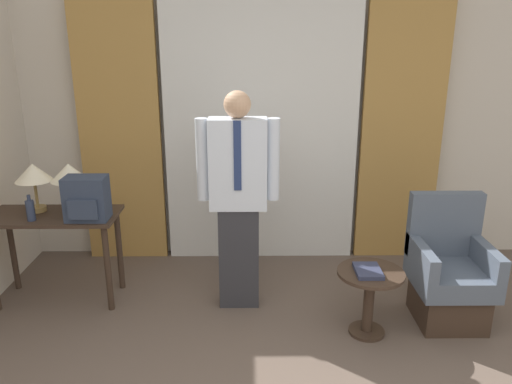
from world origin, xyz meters
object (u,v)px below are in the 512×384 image
at_px(table_lamp_left, 33,174).
at_px(book, 368,271).
at_px(table_lamp_right, 69,174).
at_px(armchair, 449,277).
at_px(bottle_near_edge, 30,210).
at_px(backpack, 87,199).
at_px(person, 238,194).
at_px(desk, 55,230).
at_px(side_table, 369,291).

xyz_separation_m(table_lamp_left, book, (2.59, -0.63, -0.55)).
height_order(table_lamp_right, armchair, table_lamp_right).
bearing_deg(table_lamp_right, bottle_near_edge, -139.81).
height_order(backpack, armchair, backpack).
height_order(bottle_near_edge, armchair, armchair).
distance_m(table_lamp_left, person, 1.66).
bearing_deg(backpack, desk, 160.39).
bearing_deg(bottle_near_edge, side_table, -8.87).
relative_size(table_lamp_left, book, 1.62).
distance_m(person, armchair, 1.75).
bearing_deg(side_table, backpack, 168.90).
xyz_separation_m(table_lamp_left, bottle_near_edge, (0.03, -0.21, -0.23)).
relative_size(table_lamp_left, table_lamp_right, 1.00).
relative_size(person, side_table, 3.45).
xyz_separation_m(backpack, side_table, (2.14, -0.42, -0.58)).
bearing_deg(book, table_lamp_left, 166.22).
bearing_deg(person, table_lamp_left, 174.03).
bearing_deg(armchair, desk, 173.89).
bearing_deg(backpack, book, -11.75).
distance_m(backpack, armchair, 2.87).
xyz_separation_m(person, armchair, (1.63, -0.24, -0.60)).
bearing_deg(person, side_table, -24.58).
height_order(bottle_near_edge, backpack, backpack).
relative_size(desk, book, 4.21).
bearing_deg(table_lamp_right, armchair, -7.85).
xyz_separation_m(desk, backpack, (0.33, -0.12, 0.31)).
bearing_deg(table_lamp_right, book, -15.40).
bearing_deg(desk, side_table, -12.27).
xyz_separation_m(table_lamp_right, book, (2.30, -0.63, -0.55)).
distance_m(bottle_near_edge, armchair, 3.28).
bearing_deg(backpack, bottle_near_edge, -177.68).
height_order(desk, person, person).
distance_m(desk, side_table, 2.55).
distance_m(backpack, side_table, 2.26).
relative_size(side_table, book, 2.06).
bearing_deg(table_lamp_left, armchair, -7.17).
bearing_deg(bottle_near_edge, backpack, 2.32).
xyz_separation_m(bottle_near_edge, side_table, (2.58, -0.40, -0.50)).
bearing_deg(desk, person, -3.62).
bearing_deg(armchair, side_table, -162.89).
distance_m(bottle_near_edge, book, 2.61).
distance_m(desk, armchair, 3.16).
xyz_separation_m(person, book, (0.94, -0.46, -0.43)).
bearing_deg(armchair, bottle_near_edge, 176.47).
bearing_deg(person, armchair, -8.38).
distance_m(table_lamp_left, bottle_near_edge, 0.31).
bearing_deg(side_table, person, 155.42).
bearing_deg(book, desk, 167.16).
distance_m(table_lamp_right, armchair, 3.10).
relative_size(table_lamp_right, bottle_near_edge, 1.94).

